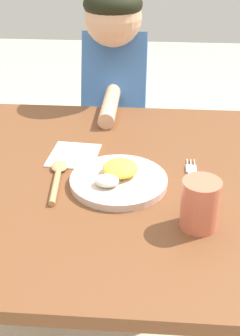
{
  "coord_description": "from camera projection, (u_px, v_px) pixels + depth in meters",
  "views": [
    {
      "loc": [
        0.11,
        -0.97,
        1.33
      ],
      "look_at": [
        0.03,
        0.01,
        0.76
      ],
      "focal_mm": 49.79,
      "sensor_mm": 36.0,
      "label": 1
    }
  ],
  "objects": [
    {
      "name": "person",
      "position": [
        116.0,
        123.0,
        1.73
      ],
      "size": [
        0.22,
        0.46,
        1.1
      ],
      "rotation": [
        0.0,
        0.0,
        3.14
      ],
      "color": "#463B71",
      "rests_on": "ground_plane"
    },
    {
      "name": "plate",
      "position": [
        118.0,
        179.0,
        1.11
      ],
      "size": [
        0.23,
        0.23,
        0.05
      ],
      "color": "beige",
      "rests_on": "dining_table"
    },
    {
      "name": "dining_table",
      "position": [
        106.0,
        211.0,
        1.2
      ],
      "size": [
        1.03,
        0.89,
        0.74
      ],
      "color": "brown",
      "rests_on": "ground_plane"
    },
    {
      "name": "napkin",
      "position": [
        74.0,
        155.0,
        1.24
      ],
      "size": [
        0.14,
        0.15,
        0.0
      ],
      "primitive_type": "cube",
      "rotation": [
        0.0,
        0.0,
        -0.08
      ],
      "color": "white",
      "rests_on": "dining_table"
    },
    {
      "name": "drinking_cup",
      "position": [
        200.0,
        204.0,
        0.95
      ],
      "size": [
        0.08,
        0.08,
        0.11
      ],
      "primitive_type": "cylinder",
      "color": "#D86E51",
      "rests_on": "dining_table"
    },
    {
      "name": "spoon",
      "position": [
        57.0,
        176.0,
        1.14
      ],
      "size": [
        0.05,
        0.2,
        0.02
      ],
      "rotation": [
        0.0,
        0.0,
        1.66
      ],
      "color": "tan",
      "rests_on": "dining_table"
    },
    {
      "name": "fork",
      "position": [
        192.0,
        181.0,
        1.12
      ],
      "size": [
        0.03,
        0.21,
        0.01
      ],
      "rotation": [
        0.0,
        0.0,
        1.54
      ],
      "color": "silver",
      "rests_on": "dining_table"
    }
  ]
}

